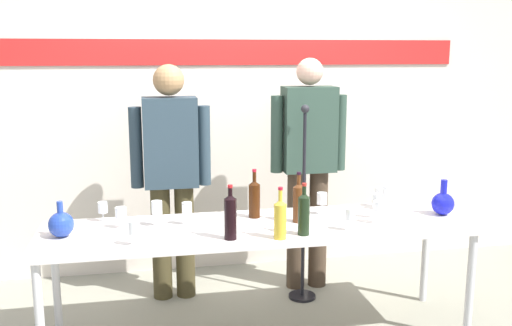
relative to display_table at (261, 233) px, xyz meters
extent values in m
cube|color=silver|center=(0.00, 1.31, 0.81)|extent=(5.45, 0.10, 3.00)
cube|color=red|center=(0.00, 1.25, 1.10)|extent=(3.82, 0.01, 0.20)
cube|color=silver|center=(0.00, 0.00, 0.03)|extent=(2.67, 0.69, 0.04)
cylinder|color=silver|center=(-1.28, -0.29, -0.34)|extent=(0.05, 0.05, 0.70)
cylinder|color=silver|center=(1.28, -0.29, -0.34)|extent=(0.05, 0.05, 0.70)
cylinder|color=silver|center=(-1.28, 0.29, -0.34)|extent=(0.05, 0.05, 0.70)
cylinder|color=silver|center=(1.28, 0.29, -0.34)|extent=(0.05, 0.05, 0.70)
sphere|color=#213C9D|center=(-1.18, -0.01, 0.13)|extent=(0.15, 0.15, 0.15)
cylinder|color=#213C9D|center=(-1.18, -0.01, 0.23)|extent=(0.03, 0.03, 0.08)
sphere|color=#171BBE|center=(1.22, -0.01, 0.13)|extent=(0.15, 0.15, 0.15)
cylinder|color=#171BBE|center=(1.22, -0.01, 0.24)|extent=(0.04, 0.04, 0.10)
cylinder|color=#403820|center=(-0.59, 0.72, -0.27)|extent=(0.14, 0.14, 0.85)
cylinder|color=#403820|center=(-0.42, 0.72, -0.27)|extent=(0.14, 0.14, 0.85)
cube|color=#283A45|center=(-0.51, 0.72, 0.47)|extent=(0.38, 0.22, 0.64)
cylinder|color=#283A45|center=(-0.75, 0.72, 0.44)|extent=(0.09, 0.09, 0.57)
cylinder|color=#283A45|center=(-0.27, 0.72, 0.44)|extent=(0.09, 0.09, 0.57)
sphere|color=#A1794F|center=(-0.51, 0.72, 0.91)|extent=(0.22, 0.22, 0.22)
cylinder|color=#423325|center=(0.42, 0.72, -0.23)|extent=(0.14, 0.14, 0.92)
cylinder|color=#423325|center=(0.60, 0.72, -0.23)|extent=(0.14, 0.14, 0.92)
cube|color=#2C4337|center=(0.51, 0.72, 0.54)|extent=(0.39, 0.22, 0.63)
cylinder|color=#2C4337|center=(0.27, 0.72, 0.51)|extent=(0.09, 0.09, 0.57)
cylinder|color=#2C4337|center=(0.75, 0.72, 0.51)|extent=(0.09, 0.09, 0.57)
sphere|color=#D8A991|center=(0.51, 0.72, 0.96)|extent=(0.20, 0.20, 0.20)
cylinder|color=#371807|center=(-0.01, 0.17, 0.16)|extent=(0.07, 0.07, 0.22)
cone|color=#371807|center=(-0.01, 0.17, 0.28)|extent=(0.07, 0.07, 0.03)
cylinder|color=#371807|center=(-0.01, 0.17, 0.31)|extent=(0.02, 0.02, 0.08)
cylinder|color=red|center=(-0.01, 0.17, 0.36)|extent=(0.03, 0.03, 0.02)
cylinder|color=#542A11|center=(0.24, 0.01, 0.16)|extent=(0.07, 0.07, 0.23)
cone|color=#542A11|center=(0.24, 0.01, 0.29)|extent=(0.07, 0.07, 0.03)
cylinder|color=#542A11|center=(0.24, 0.01, 0.32)|extent=(0.02, 0.02, 0.08)
cylinder|color=black|center=(0.24, 0.01, 0.37)|extent=(0.03, 0.03, 0.02)
cylinder|color=gold|center=(0.06, -0.28, 0.15)|extent=(0.07, 0.07, 0.20)
cone|color=gold|center=(0.06, -0.28, 0.27)|extent=(0.07, 0.07, 0.03)
cylinder|color=gold|center=(0.06, -0.28, 0.30)|extent=(0.02, 0.02, 0.08)
cylinder|color=#B51628|center=(0.06, -0.28, 0.35)|extent=(0.03, 0.03, 0.02)
cylinder|color=black|center=(-0.22, -0.23, 0.17)|extent=(0.07, 0.07, 0.24)
cone|color=black|center=(-0.22, -0.23, 0.30)|extent=(0.07, 0.07, 0.03)
cylinder|color=black|center=(-0.22, -0.23, 0.32)|extent=(0.02, 0.02, 0.07)
cylinder|color=red|center=(-0.22, -0.23, 0.36)|extent=(0.03, 0.03, 0.02)
cylinder|color=black|center=(0.21, -0.24, 0.17)|extent=(0.07, 0.07, 0.23)
cone|color=black|center=(0.21, -0.24, 0.29)|extent=(0.07, 0.07, 0.03)
cylinder|color=black|center=(0.21, -0.24, 0.31)|extent=(0.02, 0.02, 0.07)
cylinder|color=#AA251E|center=(0.21, -0.24, 0.35)|extent=(0.03, 0.03, 0.02)
cylinder|color=white|center=(-0.76, -0.24, 0.05)|extent=(0.06, 0.06, 0.00)
cylinder|color=white|center=(-0.76, -0.24, 0.09)|extent=(0.01, 0.01, 0.06)
cylinder|color=white|center=(-0.76, -0.24, 0.15)|extent=(0.06, 0.06, 0.08)
cylinder|color=white|center=(-0.63, 0.10, 0.05)|extent=(0.06, 0.06, 0.00)
cylinder|color=white|center=(-0.63, 0.10, 0.09)|extent=(0.01, 0.01, 0.07)
cylinder|color=white|center=(-0.63, 0.10, 0.17)|extent=(0.07, 0.07, 0.08)
cylinder|color=white|center=(-0.96, 0.26, 0.05)|extent=(0.06, 0.06, 0.00)
cylinder|color=white|center=(-0.96, 0.26, 0.08)|extent=(0.01, 0.01, 0.06)
cylinder|color=white|center=(-0.96, 0.26, 0.15)|extent=(0.06, 0.06, 0.07)
cylinder|color=white|center=(-0.84, 0.09, 0.05)|extent=(0.05, 0.05, 0.00)
cylinder|color=white|center=(-0.84, 0.09, 0.09)|extent=(0.01, 0.01, 0.06)
cylinder|color=white|center=(-0.84, 0.09, 0.15)|extent=(0.07, 0.07, 0.07)
cylinder|color=white|center=(-0.45, 0.09, 0.05)|extent=(0.06, 0.06, 0.00)
cylinder|color=white|center=(-0.45, 0.09, 0.09)|extent=(0.01, 0.01, 0.07)
cylinder|color=white|center=(-0.45, 0.09, 0.16)|extent=(0.06, 0.06, 0.07)
cylinder|color=white|center=(0.50, -0.21, 0.05)|extent=(0.06, 0.06, 0.00)
cylinder|color=white|center=(0.50, -0.21, 0.09)|extent=(0.01, 0.01, 0.06)
cylinder|color=white|center=(0.50, -0.21, 0.15)|extent=(0.06, 0.06, 0.07)
cylinder|color=white|center=(0.90, 0.16, 0.05)|extent=(0.06, 0.06, 0.00)
cylinder|color=white|center=(0.90, 0.16, 0.09)|extent=(0.01, 0.01, 0.08)
cylinder|color=white|center=(0.90, 0.16, 0.18)|extent=(0.06, 0.06, 0.09)
cylinder|color=white|center=(0.73, -0.10, 0.05)|extent=(0.06, 0.06, 0.00)
cylinder|color=white|center=(0.73, -0.10, 0.09)|extent=(0.01, 0.01, 0.07)
cylinder|color=white|center=(0.73, -0.10, 0.16)|extent=(0.07, 0.07, 0.07)
cylinder|color=white|center=(0.44, 0.15, 0.05)|extent=(0.06, 0.06, 0.00)
cylinder|color=white|center=(0.44, 0.15, 0.09)|extent=(0.01, 0.01, 0.07)
cylinder|color=white|center=(0.44, 0.15, 0.16)|extent=(0.07, 0.07, 0.08)
cylinder|color=white|center=(0.76, 0.00, 0.05)|extent=(0.06, 0.06, 0.00)
cylinder|color=white|center=(0.76, 0.00, 0.09)|extent=(0.01, 0.01, 0.07)
cylinder|color=white|center=(0.76, 0.00, 0.17)|extent=(0.06, 0.06, 0.08)
cylinder|color=white|center=(0.89, 0.25, 0.05)|extent=(0.05, 0.05, 0.00)
cylinder|color=white|center=(0.89, 0.25, 0.08)|extent=(0.01, 0.01, 0.06)
cylinder|color=white|center=(0.89, 0.25, 0.15)|extent=(0.07, 0.07, 0.08)
cylinder|color=black|center=(0.42, 0.51, -0.68)|extent=(0.20, 0.20, 0.02)
cylinder|color=black|center=(0.42, 0.51, 0.00)|extent=(0.02, 0.02, 1.37)
sphere|color=#232328|center=(0.42, 0.51, 0.71)|extent=(0.06, 0.06, 0.06)
camera|label=1|loc=(-0.67, -3.31, 1.10)|focal=39.87mm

